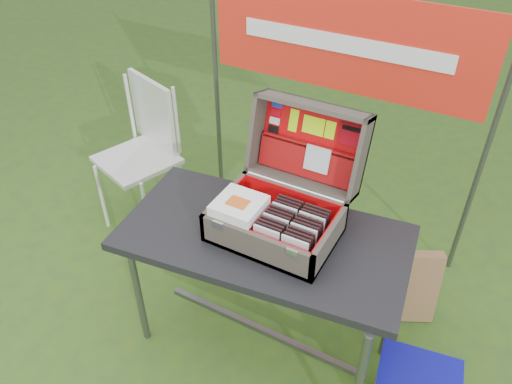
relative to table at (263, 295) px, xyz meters
The scene contains 88 objects.
ground 0.41m from the table, behind, with size 80.00×80.00×0.00m, color #2F5121.
table is the anchor object (origin of this frame).
table_top 0.38m from the table, ahead, with size 1.28×0.64×0.04m, color black.
table_leg_fl 0.64m from the table, 155.85° to the right, with size 0.04×0.04×0.76m, color #59595B.
table_leg_bl 0.64m from the table, 155.85° to the left, with size 0.04×0.04×0.76m, color #59595B.
table_leg_br 0.64m from the table, 24.15° to the left, with size 0.04×0.04×0.76m, color #59595B.
table_brace 0.28m from the table, 90.00° to the left, with size 1.13×0.03×0.03m, color #59595B.
suitcase 0.65m from the table, 62.19° to the left, with size 0.53×0.54×0.49m, color #4D463C, non-canonical shape.
suitcase_base_bottom 0.41m from the table, 25.38° to the left, with size 0.53×0.38×0.02m, color #4D463C.
suitcase_base_wall_front 0.50m from the table, 75.12° to the right, with size 0.53×0.02×0.14m, color #4D463C.
suitcase_base_wall_back 0.51m from the table, 78.02° to the left, with size 0.53×0.02×0.14m, color #4D463C.
suitcase_base_wall_left 0.52m from the table, behind, with size 0.02×0.38×0.14m, color #4D463C.
suitcase_base_wall_right 0.56m from the table, ahead, with size 0.02×0.38×0.14m, color #4D463C.
suitcase_liner_floor 0.43m from the table, 25.38° to the left, with size 0.49×0.34×0.01m, color red.
suitcase_latch_left 0.57m from the table, 127.13° to the right, with size 0.05×0.01×0.03m, color silver.
suitcase_latch_right 0.60m from the table, 38.53° to the right, with size 0.05×0.01×0.03m, color silver.
suitcase_hinge 0.58m from the table, 78.60° to the left, with size 0.02×0.02×0.48m, color silver.
suitcase_lid_back 0.79m from the table, 83.75° to the left, with size 0.53×0.38×0.02m, color #4D463C.
suitcase_lid_rim_far 0.96m from the table, 83.54° to the left, with size 0.53×0.02×0.14m, color #4D463C.
suitcase_lid_rim_near 0.61m from the table, 81.44° to the left, with size 0.53×0.02×0.14m, color #4D463C.
suitcase_lid_rim_left 0.81m from the table, 123.01° to the left, with size 0.02×0.38×0.14m, color #4D463C.
suitcase_lid_rim_right 0.83m from the table, 47.76° to the left, with size 0.02×0.38×0.14m, color #4D463C.
suitcase_lid_liner 0.79m from the table, 83.53° to the left, with size 0.48×0.33×0.01m, color red.
suitcase_liner_wall_front 0.51m from the table, 73.81° to the right, with size 0.49×0.01×0.12m, color red.
suitcase_liner_wall_back 0.52m from the table, 77.18° to the left, with size 0.49×0.01×0.12m, color red.
suitcase_liner_wall_left 0.52m from the table, behind, with size 0.01×0.34×0.12m, color red.
suitcase_liner_wall_right 0.56m from the table, ahead, with size 0.01×0.34×0.12m, color red.
suitcase_lid_pocket 0.70m from the table, 82.74° to the left, with size 0.47×0.15×0.03m, color maroon.
suitcase_pocket_edge 0.77m from the table, 83.03° to the left, with size 0.46×0.02×0.02m, color maroon.
suitcase_pocket_cd 0.73m from the table, 72.87° to the left, with size 0.12×0.12×0.01m, color silver.
lid_sticker_cc_a 0.93m from the table, 110.73° to the left, with size 0.05×0.03×0.00m, color #1933B2.
lid_sticker_cc_b 0.89m from the table, 111.23° to the left, with size 0.05×0.03×0.00m, color #BB0616.
lid_sticker_cc_c 0.85m from the table, 111.75° to the left, with size 0.05×0.03×0.00m, color white.
lid_sticker_cc_d 0.81m from the table, 112.30° to the left, with size 0.05×0.03×0.00m, color black.
lid_card_neon_tall 0.87m from the table, 98.40° to the left, with size 0.04×0.10×0.00m, color #B9F60C.
lid_card_neon_main 0.86m from the table, 83.77° to the left, with size 0.10×0.08×0.00m, color #B9F60C.
lid_card_neon_small 0.87m from the table, 72.41° to the left, with size 0.05×0.08×0.00m, color #B9F60C.
lid_sticker_band 0.89m from the table, 60.68° to the left, with size 0.09×0.09×0.00m, color #BB0616.
lid_sticker_band_bar 0.92m from the table, 61.16° to the left, with size 0.09×0.02×0.00m, color black.
cd_left_0 0.52m from the table, 58.60° to the right, with size 0.12×0.01×0.13m, color silver.
cd_left_1 0.51m from the table, 53.71° to the right, with size 0.12×0.01×0.13m, color black.
cd_left_2 0.51m from the table, 47.35° to the right, with size 0.12×0.01×0.13m, color black.
cd_left_3 0.50m from the table, 38.98° to the right, with size 0.12×0.01×0.13m, color black.
cd_left_4 0.50m from the table, 28.05° to the right, with size 0.12×0.01×0.13m, color silver.
cd_left_5 0.50m from the table, 14.39° to the right, with size 0.12×0.01×0.13m, color black.
cd_left_6 0.50m from the table, ahead, with size 0.12×0.01×0.13m, color black.
cd_left_7 0.50m from the table, 16.50° to the left, with size 0.12×0.01×0.13m, color black.
cd_left_8 0.50m from the table, 29.79° to the left, with size 0.12×0.01×0.13m, color silver.
cd_left_9 0.50m from the table, 40.33° to the left, with size 0.12×0.01×0.13m, color black.
cd_left_10 0.51m from the table, 48.37° to the left, with size 0.12×0.01×0.13m, color black.
cd_left_11 0.51m from the table, 54.49° to the left, with size 0.12×0.01×0.13m, color black.
cd_right_0 0.55m from the table, 31.29° to the right, with size 0.12×0.01×0.13m, color silver.
cd_right_1 0.54m from the table, 26.80° to the right, with size 0.12×0.01×0.13m, color black.
cd_right_2 0.54m from the table, 21.93° to the right, with size 0.12×0.01×0.13m, color black.
cd_right_3 0.54m from the table, 16.71° to the right, with size 0.12×0.01×0.13m, color black.
cd_right_4 0.54m from the table, 11.18° to the right, with size 0.12×0.01×0.13m, color silver.
cd_right_5 0.54m from the table, ahead, with size 0.12×0.01×0.13m, color black.
cd_right_6 0.53m from the table, ahead, with size 0.12×0.01×0.13m, color black.
cd_right_7 0.54m from the table, ahead, with size 0.12×0.01×0.13m, color black.
cd_right_8 0.54m from the table, 11.99° to the left, with size 0.12×0.01×0.13m, color silver.
cd_right_9 0.54m from the table, 17.48° to the left, with size 0.12×0.01×0.13m, color black.
cd_right_10 0.54m from the table, 22.66° to the left, with size 0.12×0.01×0.13m, color black.
cd_right_11 0.55m from the table, 27.47° to the left, with size 0.12×0.01×0.13m, color black.
songbook_0 0.56m from the table, 151.80° to the right, with size 0.20×0.20×0.01m, color white.
songbook_1 0.56m from the table, 151.80° to the right, with size 0.20×0.20×0.01m, color white.
songbook_2 0.57m from the table, 151.80° to the right, with size 0.20×0.20×0.01m, color white.
songbook_3 0.57m from the table, 151.80° to the right, with size 0.20×0.20×0.01m, color white.
songbook_4 0.58m from the table, 151.80° to the right, with size 0.20×0.20×0.01m, color white.
songbook_5 0.58m from the table, 151.80° to the right, with size 0.20×0.20×0.01m, color white.
songbook_6 0.59m from the table, 151.80° to the right, with size 0.20×0.20×0.01m, color white.
songbook_7 0.59m from the table, 151.80° to the right, with size 0.20×0.20×0.01m, color white.
songbook_8 0.60m from the table, 151.80° to the right, with size 0.20×0.20×0.01m, color white.
songbook_graphic 0.60m from the table, 147.32° to the right, with size 0.09×0.07×0.00m, color #D85919.
cooler_lid 0.80m from the table, ahead, with size 0.36×0.27×0.04m, color #0D0D90.
chair 1.33m from the table, 156.57° to the left, with size 0.45×0.49×0.98m, color silver, non-canonical shape.
chair_seat 1.33m from the table, 156.57° to the left, with size 0.45×0.45×0.03m, color silver.
chair_backrest 1.47m from the table, 148.72° to the left, with size 0.45×0.03×0.47m, color silver.
chair_leg_fl 1.45m from the table, 166.50° to the left, with size 0.02×0.02×0.50m, color silver.
chair_leg_fr 1.09m from the table, 161.80° to the left, with size 0.02×0.02×0.50m, color silver.
chair_leg_bl 1.59m from the table, 152.99° to the left, with size 0.02×0.02×0.50m, color silver.
chair_leg_br 1.26m from the table, 145.09° to the left, with size 0.02×0.02×0.50m, color silver.
chair_upright_left 1.62m from the table, 152.28° to the left, with size 0.02×0.02×0.47m, color silver.
chair_upright_right 1.31m from the table, 144.27° to the left, with size 0.02×0.02×0.47m, color silver.
cardboard_box 0.80m from the table, 44.64° to the left, with size 0.43×0.07×0.45m, color #936544.
banner_post_left 1.51m from the table, 130.86° to the left, with size 0.03×0.03×1.70m, color #59595B.
banner_post_right 1.40m from the table, 55.28° to the left, with size 0.03×0.03×1.70m, color #59595B.
banner 1.41m from the table, 94.97° to the left, with size 1.60×0.01×0.55m, color red.
banner_text 1.40m from the table, 95.02° to the left, with size 1.20×0.00×0.10m, color white.
Camera 1 is at (0.86, -1.45, 2.30)m, focal length 35.00 mm.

